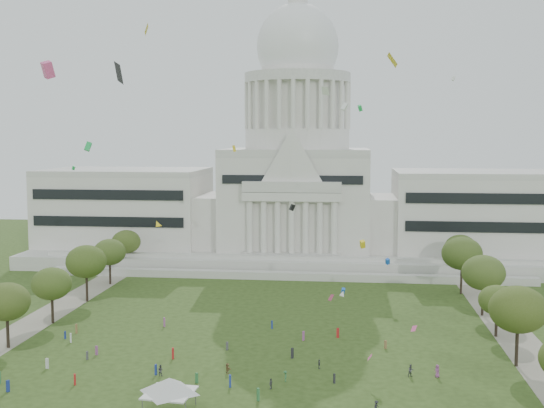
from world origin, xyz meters
name	(u,v)px	position (x,y,z in m)	size (l,w,h in m)	color
ground	(238,394)	(0.00, 0.00, 0.00)	(400.00, 400.00, 0.00)	#2E4316
capitol	(297,188)	(0.00, 113.59, 22.30)	(160.00, 64.50, 91.30)	#BBB9B0
path_left	(26,328)	(-48.00, 30.00, 0.02)	(8.00, 160.00, 0.04)	gray
path_right	(521,344)	(48.00, 30.00, 0.02)	(8.00, 160.00, 0.04)	gray
row_tree_l_2	(7,302)	(-45.04, 17.30, 8.51)	(8.42, 8.42, 11.97)	black
row_tree_r_2	(518,309)	(44.17, 17.44, 9.66)	(9.55, 9.55, 13.58)	black
row_tree_l_3	(52,284)	(-44.09, 33.92, 8.21)	(8.12, 8.12, 11.55)	black
row_tree_r_3	(497,300)	(44.40, 34.48, 7.08)	(7.01, 7.01, 9.98)	black
row_tree_l_4	(86,262)	(-44.08, 52.42, 9.39)	(9.29, 9.29, 13.21)	black
row_tree_r_4	(483,273)	(44.76, 50.04, 9.29)	(9.19, 9.19, 13.06)	black
row_tree_l_5	(110,252)	(-45.22, 71.01, 8.42)	(8.33, 8.33, 11.85)	black
row_tree_r_5	(462,254)	(43.49, 70.19, 9.93)	(9.82, 9.82, 13.96)	black
row_tree_l_6	(126,242)	(-46.87, 89.14, 8.27)	(8.19, 8.19, 11.64)	black
row_tree_r_6	(460,248)	(45.96, 88.13, 8.51)	(8.42, 8.42, 11.97)	black
event_tent	(169,385)	(-8.32, -7.66, 3.89)	(9.89, 9.89, 5.01)	#4C4C4C
person_0	(437,371)	(30.42, 10.67, 1.02)	(0.99, 0.65, 2.03)	#994C8C
person_2	(411,371)	(26.25, 10.35, 1.01)	(0.98, 0.60, 2.01)	#4C4C51
person_3	(285,376)	(6.52, 6.00, 0.86)	(1.11, 0.57, 1.72)	#33723F
person_4	(271,384)	(4.66, 2.52, 0.83)	(0.98, 0.53, 1.67)	#4C4C51
person_5	(228,368)	(-3.07, 8.41, 0.87)	(1.62, 0.64, 1.75)	olive
person_8	(160,370)	(-13.59, 6.22, 0.91)	(0.89, 0.55, 1.82)	#4C4C51
person_9	(376,406)	(20.24, -4.36, 0.80)	(1.04, 0.54, 1.61)	#26262B
person_10	(319,364)	(11.54, 12.46, 0.79)	(0.92, 0.50, 1.58)	#4C4C51
distant_crowd	(174,354)	(-13.44, 14.38, 0.88)	(60.80, 38.54, 1.94)	navy
kite_swarm	(216,179)	(-4.20, 5.75, 31.72)	(92.74, 85.39, 59.15)	white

